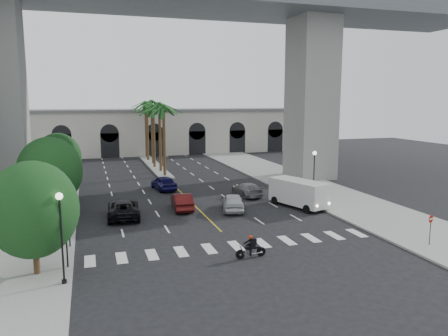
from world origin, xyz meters
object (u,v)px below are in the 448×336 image
lamp_post_left_far (72,171)px  traffic_signal_near (66,230)px  car_e (164,183)px  pedestrian_a (30,222)px  car_a (233,202)px  motorcycle_rider (252,247)px  cargo_van (299,192)px  car_c (123,209)px  lamp_post_right (314,172)px  traffic_signal_far (68,214)px  car_b (182,201)px  lamp_post_left_near (61,230)px  car_d (247,189)px  do_not_enter_sign (431,224)px

lamp_post_left_far → traffic_signal_near: 18.51m
car_e → pedestrian_a: bearing=38.1°
pedestrian_a → car_a: bearing=-22.1°
motorcycle_rider → cargo_van: bearing=47.8°
traffic_signal_near → car_c: 12.02m
traffic_signal_near → car_a: size_ratio=0.75×
car_e → lamp_post_right: bearing=130.6°
traffic_signal_far → car_b: 13.01m
lamp_post_left_far → lamp_post_right: bearing=-19.3°
motorcycle_rider → car_a: size_ratio=0.44×
car_b → car_e: (-0.10, 9.58, 0.04)m
lamp_post_right → traffic_signal_far: lamp_post_right is taller
pedestrian_a → lamp_post_left_near: bearing=-103.5°
car_c → car_d: 14.37m
traffic_signal_far → lamp_post_right: bearing=16.0°
lamp_post_right → cargo_van: lamp_post_right is taller
lamp_post_left_near → car_b: bearing=56.4°
car_a → car_e: bearing=-52.7°
lamp_post_left_far → car_d: lamp_post_left_far is taller
motorcycle_rider → car_b: 13.98m
lamp_post_left_near → car_e: bearing=68.2°
traffic_signal_near → car_c: traffic_signal_near is taller
traffic_signal_far → do_not_enter_sign: bearing=-16.8°
lamp_post_right → cargo_van: (-1.88, -0.62, -1.76)m
lamp_post_left_near → car_c: bearing=72.2°
traffic_signal_far → pedestrian_a: traffic_signal_far is taller
lamp_post_left_far → car_d: bearing=-7.8°
lamp_post_left_far → car_b: 11.89m
lamp_post_left_far → cargo_van: bearing=-22.4°
lamp_post_left_far → motorcycle_rider: lamp_post_left_far is taller
traffic_signal_far → car_a: 15.84m
traffic_signal_near → do_not_enter_sign: 24.54m
lamp_post_left_far → car_a: 16.59m
car_e → car_a: bearing=104.0°
car_b → cargo_van: cargo_van is taller
car_b → motorcycle_rider: bearing=101.4°
car_d → car_e: (-8.06, 5.89, 0.11)m
lamp_post_left_near → car_e: lamp_post_left_near is taller
motorcycle_rider → car_d: (6.22, 17.55, 0.03)m
lamp_post_right → motorcycle_rider: bearing=-132.9°
lamp_post_right → traffic_signal_far: bearing=-164.0°
lamp_post_left_far → car_b: bearing=-31.7°
traffic_signal_far → car_a: bearing=24.8°
lamp_post_right → pedestrian_a: lamp_post_right is taller
car_a → cargo_van: bearing=-171.1°
car_a → traffic_signal_near: bearing=51.8°
car_d → do_not_enter_sign: 20.49m
do_not_enter_sign → lamp_post_right: bearing=77.6°
car_b → traffic_signal_near: bearing=55.9°
lamp_post_left_near → car_c: lamp_post_left_near is taller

